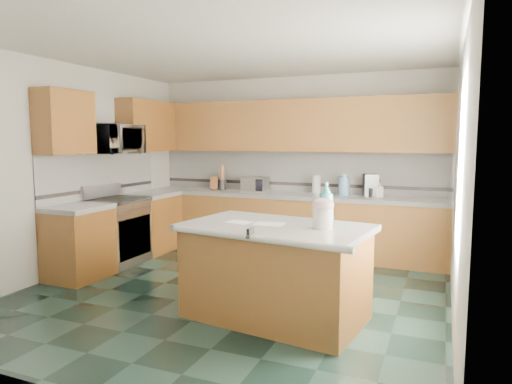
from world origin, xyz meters
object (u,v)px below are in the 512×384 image
at_px(treat_jar, 323,218).
at_px(coffee_maker, 370,185).
at_px(knife_block, 214,183).
at_px(soap_bottle_island, 326,202).
at_px(island_base, 275,274).
at_px(island_top, 276,228).
at_px(toaster_oven, 255,184).

relative_size(treat_jar, coffee_maker, 0.59).
relative_size(knife_block, coffee_maker, 0.66).
bearing_deg(treat_jar, knife_block, 133.14).
bearing_deg(treat_jar, coffee_maker, 88.77).
height_order(soap_bottle_island, coffee_maker, soap_bottle_island).
distance_m(island_base, soap_bottle_island, 0.85).
height_order(island_base, soap_bottle_island, soap_bottle_island).
bearing_deg(knife_block, island_top, -66.32).
bearing_deg(toaster_oven, knife_block, 179.01).
height_order(soap_bottle_island, knife_block, soap_bottle_island).
distance_m(toaster_oven, coffee_maker, 1.77).
bearing_deg(island_top, coffee_maker, 86.81).
distance_m(island_base, treat_jar, 0.75).
bearing_deg(island_top, island_base, -172.28).
relative_size(island_base, island_top, 0.94).
bearing_deg(toaster_oven, island_top, -64.40).
relative_size(treat_jar, soap_bottle_island, 0.47).
bearing_deg(knife_block, coffee_maker, -13.72).
distance_m(island_top, coffee_maker, 2.63).
height_order(island_top, coffee_maker, coffee_maker).
xyz_separation_m(island_top, toaster_oven, (-1.28, 2.55, 0.14)).
relative_size(soap_bottle_island, knife_block, 1.90).
xyz_separation_m(knife_block, coffee_maker, (2.50, 0.03, 0.05)).
relative_size(soap_bottle_island, toaster_oven, 1.03).
distance_m(soap_bottle_island, knife_block, 3.32).
height_order(island_base, toaster_oven, toaster_oven).
bearing_deg(treat_jar, toaster_oven, 123.47).
bearing_deg(toaster_oven, soap_bottle_island, -54.27).
relative_size(island_top, coffee_maker, 5.42).
relative_size(island_base, soap_bottle_island, 4.09).
relative_size(toaster_oven, coffee_maker, 1.21).
relative_size(island_base, toaster_oven, 4.22).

